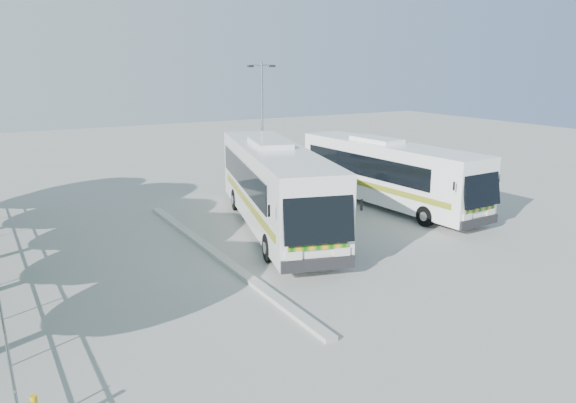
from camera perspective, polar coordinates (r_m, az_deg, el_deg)
ground at (r=21.49m, az=0.57°, el=-6.15°), size 100.00×100.00×0.00m
kerb_divider at (r=22.20m, az=-7.22°, el=-5.39°), size 0.40×16.00×0.15m
coach_main at (r=25.21m, az=-1.30°, el=1.66°), size 6.08×13.50×3.69m
coach_adjacent at (r=29.73m, az=10.16°, el=2.95°), size 3.10×12.08×3.32m
lamppost at (r=31.92m, az=-2.65°, el=8.03°), size 1.81×0.44×7.41m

